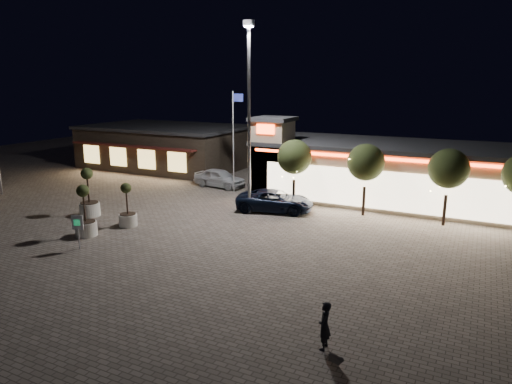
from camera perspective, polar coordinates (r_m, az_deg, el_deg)
The scene contains 16 objects.
ground at distance 25.65m, azimuth -13.18°, elevation -6.50°, with size 90.00×90.00×0.00m, color #74675E.
retail_building at distance 35.34m, azimuth 16.04°, elevation 2.53°, with size 20.40×8.40×6.10m.
restaurant_building at distance 48.93m, azimuth -11.15°, elevation 5.66°, with size 16.40×11.00×4.30m.
floodlight_pole at distance 29.76m, azimuth -0.88°, elevation 10.42°, with size 0.60×0.40×12.38m.
flagpole at distance 36.18m, azimuth -2.73°, elevation 7.34°, with size 0.95×0.10×8.00m.
string_tree_a at distance 32.02m, azimuth 4.82°, elevation 4.37°, with size 2.42×2.42×4.79m.
string_tree_b at distance 30.56m, azimuth 13.57°, elevation 3.60°, with size 2.42×2.42×4.79m.
string_tree_c at distance 29.87m, azimuth 22.94°, elevation 2.68°, with size 2.42×2.42×4.79m.
pickup_truck at distance 31.31m, azimuth 2.36°, elevation -1.09°, with size 2.43×5.27×1.46m, color black.
white_sedan at distance 38.67m, azimuth -4.59°, elevation 1.77°, with size 1.85×4.59×1.56m, color silver.
pedestrian at distance 15.78m, azimuth 8.56°, elevation -16.20°, with size 0.61×0.40×1.67m, color black.
dog at distance 15.26m, azimuth 10.09°, elevation -19.89°, with size 0.51×0.30×0.27m.
planter_left at distance 32.04m, azimuth -20.13°, elevation -1.08°, with size 1.32×1.32×3.25m.
planter_mid at distance 28.01m, azimuth -20.54°, elevation -3.30°, with size 1.23×1.23×3.02m.
planter_right at distance 29.11m, azimuth -15.76°, elevation -2.51°, with size 1.11×1.11×2.72m.
valet_sign at distance 25.85m, azimuth -21.40°, elevation -3.90°, with size 0.58×0.29×1.86m.
Camera 1 is at (15.67, -18.39, 8.61)m, focal length 32.00 mm.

